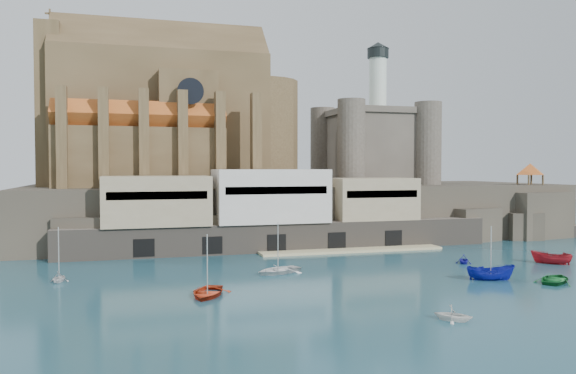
# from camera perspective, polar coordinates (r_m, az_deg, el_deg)

# --- Properties ---
(ground) EXTENTS (300.00, 300.00, 0.00)m
(ground) POSITION_cam_1_polar(r_m,az_deg,el_deg) (73.28, 10.50, -8.50)
(ground) COLOR #173F4D
(ground) RESTS_ON ground
(promontory) EXTENTS (100.00, 36.00, 10.00)m
(promontory) POSITION_cam_1_polar(r_m,az_deg,el_deg) (108.98, 1.15, -2.42)
(promontory) COLOR #2A251F
(promontory) RESTS_ON ground
(quay) EXTENTS (70.00, 12.00, 13.05)m
(quay) POSITION_cam_1_polar(r_m,az_deg,el_deg) (90.56, -1.86, -2.59)
(quay) COLOR #62584E
(quay) RESTS_ON ground
(church) EXTENTS (47.00, 25.93, 30.51)m
(church) POSITION_cam_1_polar(r_m,az_deg,el_deg) (106.99, -11.68, 6.68)
(church) COLOR #4C3B23
(church) RESTS_ON promontory
(castle_keep) EXTENTS (21.20, 21.20, 29.30)m
(castle_keep) POSITION_cam_1_polar(r_m,az_deg,el_deg) (116.17, 8.62, 4.44)
(castle_keep) COLOR #464037
(castle_keep) RESTS_ON promontory
(rock_outcrop) EXTENTS (14.50, 10.50, 8.70)m
(rock_outcrop) POSITION_cam_1_polar(r_m,az_deg,el_deg) (117.25, 23.38, -2.71)
(rock_outcrop) COLOR #2A251F
(rock_outcrop) RESTS_ON ground
(pavilion) EXTENTS (6.40, 6.40, 5.40)m
(pavilion) POSITION_cam_1_polar(r_m,az_deg,el_deg) (117.00, 23.38, 1.55)
(pavilion) COLOR #4C3B23
(pavilion) RESTS_ON rock_outcrop
(boat_0) EXTENTS (4.62, 2.87, 6.24)m
(boat_0) POSITION_cam_1_polar(r_m,az_deg,el_deg) (59.90, -8.19, -10.86)
(boat_0) COLOR #B73215
(boat_0) RESTS_ON ground
(boat_1) EXTENTS (3.19, 3.24, 3.27)m
(boat_1) POSITION_cam_1_polar(r_m,az_deg,el_deg) (52.10, 16.42, -12.89)
(boat_1) COLOR silver
(boat_1) RESTS_ON ground
(boat_2) EXTENTS (2.73, 2.69, 5.65)m
(boat_2) POSITION_cam_1_polar(r_m,az_deg,el_deg) (71.30, 19.89, -8.88)
(boat_2) COLOR #0F1894
(boat_2) RESTS_ON ground
(boat_3) EXTENTS (3.51, 4.16, 5.96)m
(boat_3) POSITION_cam_1_polar(r_m,az_deg,el_deg) (73.19, 25.54, -8.68)
(boat_3) COLOR #146429
(boat_3) RESTS_ON ground
(boat_4) EXTENTS (2.90, 2.17, 3.01)m
(boat_4) POSITION_cam_1_polar(r_m,az_deg,el_deg) (71.44, -22.23, -8.89)
(boat_4) COLOR silver
(boat_4) RESTS_ON ground
(boat_5) EXTENTS (2.88, 2.88, 5.34)m
(boat_5) POSITION_cam_1_polar(r_m,az_deg,el_deg) (86.24, 25.16, -7.07)
(boat_5) COLOR maroon
(boat_5) RESTS_ON ground
(boat_6) EXTENTS (3.01, 4.64, 6.30)m
(boat_6) POSITION_cam_1_polar(r_m,az_deg,el_deg) (71.69, -1.02, -8.70)
(boat_6) COLOR white
(boat_6) RESTS_ON ground
(boat_7) EXTENTS (3.04, 2.72, 3.00)m
(boat_7) POSITION_cam_1_polar(r_m,az_deg,el_deg) (82.30, 17.41, -7.40)
(boat_7) COLOR #1A179E
(boat_7) RESTS_ON ground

